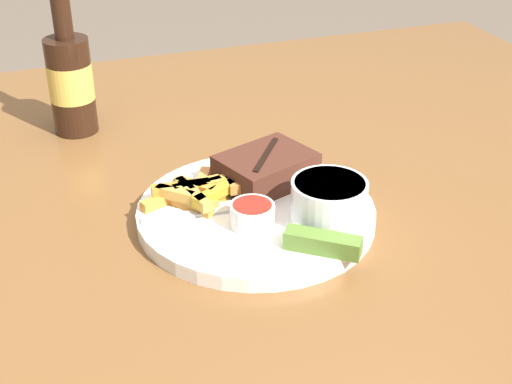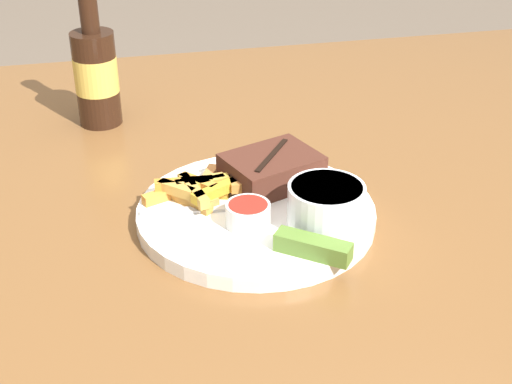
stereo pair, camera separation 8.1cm
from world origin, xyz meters
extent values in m
cube|color=brown|center=(0.00, 0.00, 0.73)|extent=(1.38, 1.22, 0.04)
cylinder|color=brown|center=(0.63, 0.55, 0.36)|extent=(0.06, 0.06, 0.71)
cylinder|color=white|center=(0.00, 0.00, 0.76)|extent=(0.28, 0.28, 0.01)
cylinder|color=white|center=(0.00, 0.00, 0.77)|extent=(0.28, 0.28, 0.00)
cube|color=#472319|center=(0.03, 0.05, 0.79)|extent=(0.13, 0.11, 0.04)
cube|color=black|center=(0.03, 0.05, 0.81)|extent=(0.06, 0.08, 0.00)
cube|color=orange|center=(-0.06, 0.04, 0.79)|extent=(0.04, 0.05, 0.01)
cube|color=#C28639|center=(-0.07, 0.02, 0.78)|extent=(0.04, 0.05, 0.01)
cube|color=orange|center=(-0.08, 0.04, 0.79)|extent=(0.07, 0.02, 0.01)
cube|color=#D38041|center=(-0.04, 0.07, 0.78)|extent=(0.03, 0.05, 0.01)
cube|color=#C57B34|center=(-0.02, 0.05, 0.79)|extent=(0.02, 0.06, 0.01)
cube|color=gold|center=(-0.06, 0.04, 0.79)|extent=(0.06, 0.02, 0.01)
cube|color=gold|center=(-0.04, 0.02, 0.79)|extent=(0.06, 0.04, 0.01)
cube|color=#C18E3C|center=(-0.09, 0.03, 0.79)|extent=(0.04, 0.04, 0.01)
cube|color=gold|center=(-0.05, 0.04, 0.79)|extent=(0.05, 0.02, 0.01)
cube|color=orange|center=(-0.09, 0.05, 0.78)|extent=(0.08, 0.04, 0.01)
cube|color=#C1813D|center=(-0.06, 0.04, 0.78)|extent=(0.04, 0.07, 0.01)
cube|color=gold|center=(-0.06, 0.04, 0.78)|extent=(0.07, 0.03, 0.01)
cube|color=#BF8F3D|center=(-0.07, 0.02, 0.79)|extent=(0.03, 0.07, 0.01)
cylinder|color=white|center=(0.07, -0.05, 0.79)|extent=(0.08, 0.08, 0.05)
cylinder|color=beige|center=(0.07, -0.05, 0.81)|extent=(0.08, 0.08, 0.01)
cylinder|color=silver|center=(-0.02, -0.04, 0.78)|extent=(0.05, 0.05, 0.03)
cylinder|color=#B22319|center=(-0.02, -0.04, 0.79)|extent=(0.04, 0.04, 0.01)
cube|color=#567A2D|center=(0.04, -0.11, 0.78)|extent=(0.08, 0.07, 0.02)
cube|color=#B7B7BC|center=(-0.08, 0.01, 0.77)|extent=(0.10, 0.02, 0.00)
cube|color=#B7B7BC|center=(-0.01, 0.00, 0.77)|extent=(0.03, 0.01, 0.00)
cube|color=#B7B7BC|center=(-0.01, 0.00, 0.77)|extent=(0.03, 0.01, 0.00)
cube|color=#B7B7BC|center=(-0.01, 0.01, 0.77)|extent=(0.03, 0.01, 0.00)
cylinder|color=black|center=(-0.17, 0.32, 0.82)|extent=(0.06, 0.06, 0.14)
cylinder|color=gold|center=(-0.17, 0.32, 0.83)|extent=(0.06, 0.06, 0.05)
cylinder|color=black|center=(-0.17, 0.32, 0.92)|extent=(0.03, 0.03, 0.07)
camera|label=1|loc=(-0.23, -0.66, 1.19)|focal=50.00mm
camera|label=2|loc=(-0.16, -0.69, 1.19)|focal=50.00mm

